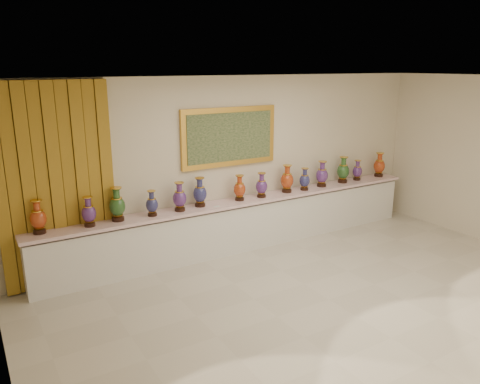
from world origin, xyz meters
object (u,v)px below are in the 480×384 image
at_px(vase_1, 89,213).
at_px(vase_2, 117,206).
at_px(vase_0, 38,218).
at_px(counter, 244,224).

distance_m(vase_1, vase_2, 0.43).
xyz_separation_m(vase_0, vase_2, (1.10, -0.02, 0.02)).
distance_m(counter, vase_1, 2.74).
xyz_separation_m(vase_0, vase_1, (0.67, -0.06, -0.02)).
bearing_deg(vase_1, vase_2, 4.51).
distance_m(vase_0, vase_2, 1.10).
bearing_deg(vase_0, vase_1, -4.99).
bearing_deg(vase_1, vase_0, 175.01).
relative_size(vase_0, vase_1, 1.09).
xyz_separation_m(counter, vase_1, (-2.66, -0.04, 0.66)).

